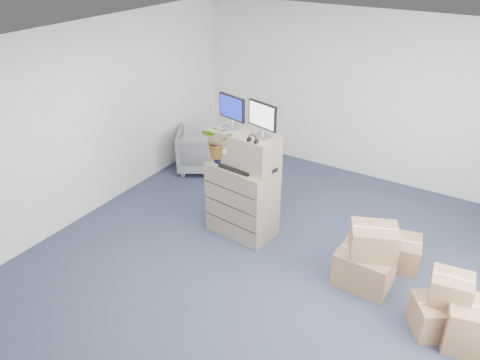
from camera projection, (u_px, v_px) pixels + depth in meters
name	position (u px, v px, depth m)	size (l,w,h in m)	color
ground	(257.00, 282.00, 5.78)	(7.00, 7.00, 0.00)	#29324A
wall_back	(364.00, 97.00, 7.74)	(6.00, 0.02, 2.80)	silver
filing_cabinet_lower	(242.00, 199.00, 6.51)	(0.91, 0.56, 1.06)	gray
filing_cabinet_upper	(245.00, 149.00, 6.19)	(0.91, 0.45, 0.45)	gray
monitor_left	(232.00, 110.00, 6.11)	(0.45, 0.23, 0.45)	#99999E
monitor_right	(262.00, 118.00, 5.84)	(0.45, 0.24, 0.46)	#99999E
headphones	(253.00, 139.00, 5.80)	(0.13, 0.13, 0.01)	black
keyboard	(237.00, 168.00, 6.16)	(0.49, 0.20, 0.03)	black
mouse	(257.00, 175.00, 5.97)	(0.11, 0.07, 0.04)	silver
water_bottle	(252.00, 156.00, 6.20)	(0.08, 0.08, 0.27)	gray
phone_dock	(241.00, 161.00, 6.27)	(0.07, 0.06, 0.15)	silver
external_drive	(269.00, 169.00, 6.11)	(0.18, 0.14, 0.05)	black
tissue_box	(265.00, 163.00, 6.09)	(0.22, 0.11, 0.08)	#396EC4
potted_plant	(220.00, 145.00, 6.21)	(0.50, 0.54, 0.46)	#9BBC97
office_chair	(201.00, 148.00, 8.33)	(0.81, 0.75, 0.83)	slate
cardboard_boxes	(417.00, 285.00, 5.29)	(2.10, 1.57, 0.82)	#8E6544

